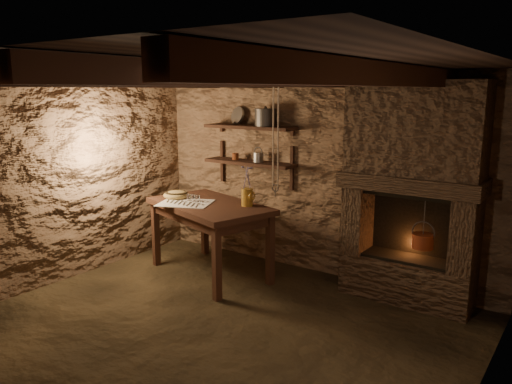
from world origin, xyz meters
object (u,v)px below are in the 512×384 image
Objects in this scene: work_table at (210,236)px; stoneware_jug at (247,189)px; red_pot at (423,240)px; iron_stockpot at (265,118)px; wooden_bowl at (176,195)px.

work_table is 3.69× the size of stoneware_jug.
red_pot is at bearing 18.08° from stoneware_jug.
work_table is at bearing -116.12° from iron_stockpot.
stoneware_jug is at bearing -167.77° from red_pot.
iron_stockpot is at bearing 80.70° from work_table.
iron_stockpot is at bearing 107.81° from stoneware_jug.
work_table is 2.44m from red_pot.
stoneware_jug is at bearing 35.50° from work_table.
red_pot is at bearing 30.31° from work_table.
iron_stockpot is at bearing 39.31° from wooden_bowl.
red_pot is (2.02, -0.12, -1.16)m from iron_stockpot.
work_table is at bearing 1.57° from wooden_bowl.
red_pot is at bearing -3.39° from iron_stockpot.
red_pot is (1.91, 0.41, -0.38)m from stoneware_jug.
work_table is 1.59m from iron_stockpot.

